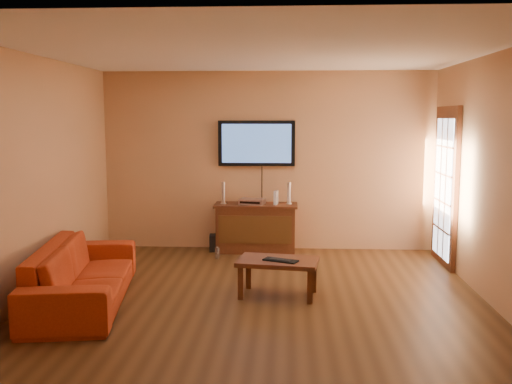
# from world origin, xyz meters

# --- Properties ---
(ground_plane) EXTENTS (5.00, 5.00, 0.00)m
(ground_plane) POSITION_xyz_m (0.00, 0.00, 0.00)
(ground_plane) COLOR #3B2410
(ground_plane) RESTS_ON ground
(room_walls) EXTENTS (5.00, 5.00, 5.00)m
(room_walls) POSITION_xyz_m (0.00, 0.62, 1.69)
(room_walls) COLOR tan
(room_walls) RESTS_ON ground
(french_door) EXTENTS (0.07, 1.02, 2.22)m
(french_door) POSITION_xyz_m (2.46, 1.70, 1.05)
(french_door) COLOR #431E0F
(french_door) RESTS_ON ground
(media_console) EXTENTS (1.24, 0.47, 0.73)m
(media_console) POSITION_xyz_m (-0.17, 2.26, 0.37)
(media_console) COLOR #431E0F
(media_console) RESTS_ON ground
(television) EXTENTS (1.16, 0.08, 0.68)m
(television) POSITION_xyz_m (-0.17, 2.45, 1.62)
(television) COLOR black
(television) RESTS_ON ground
(coffee_table) EXTENTS (0.96, 0.66, 0.42)m
(coffee_table) POSITION_xyz_m (0.20, 0.14, 0.36)
(coffee_table) COLOR #431E0F
(coffee_table) RESTS_ON ground
(sofa) EXTENTS (0.98, 2.30, 0.87)m
(sofa) POSITION_xyz_m (-1.91, -0.23, 0.44)
(sofa) COLOR #A43112
(sofa) RESTS_ON ground
(speaker_left) EXTENTS (0.09, 0.09, 0.33)m
(speaker_left) POSITION_xyz_m (-0.65, 2.24, 0.88)
(speaker_left) COLOR silver
(speaker_left) RESTS_ON media_console
(speaker_right) EXTENTS (0.09, 0.09, 0.33)m
(speaker_right) POSITION_xyz_m (0.33, 2.28, 0.88)
(speaker_right) COLOR silver
(speaker_right) RESTS_ON media_console
(av_receiver) EXTENTS (0.40, 0.33, 0.08)m
(av_receiver) POSITION_xyz_m (-0.22, 2.24, 0.77)
(av_receiver) COLOR silver
(av_receiver) RESTS_ON media_console
(game_console) EXTENTS (0.07, 0.15, 0.20)m
(game_console) POSITION_xyz_m (0.13, 2.23, 0.83)
(game_console) COLOR white
(game_console) RESTS_ON media_console
(subwoofer) EXTENTS (0.27, 0.27, 0.24)m
(subwoofer) POSITION_xyz_m (-0.75, 2.29, 0.12)
(subwoofer) COLOR black
(subwoofer) RESTS_ON ground
(bottle) EXTENTS (0.06, 0.06, 0.18)m
(bottle) POSITION_xyz_m (-0.69, 1.79, 0.09)
(bottle) COLOR white
(bottle) RESTS_ON ground
(keyboard) EXTENTS (0.41, 0.28, 0.02)m
(keyboard) POSITION_xyz_m (0.23, 0.06, 0.43)
(keyboard) COLOR black
(keyboard) RESTS_ON coffee_table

